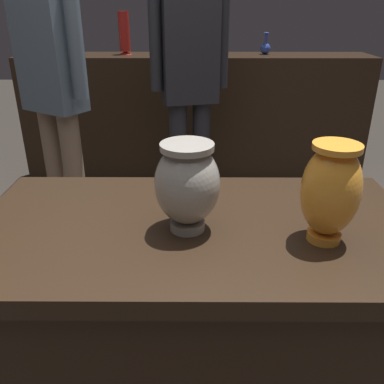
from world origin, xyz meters
The scene contains 10 objects.
display_plinth centered at (0.00, 0.00, 0.40)m, with size 1.20×0.64×0.80m.
back_display_shelf centered at (0.00, 2.20, 0.49)m, with size 2.60×0.40×0.99m.
vase_centerpiece centered at (-0.02, -0.03, 0.93)m, with size 0.17×0.17×0.23m.
vase_left_accent centered at (0.32, -0.08, 0.94)m, with size 0.14×0.14×0.25m.
shelf_vase_left centered at (-0.52, 2.24, 1.13)m, with size 0.10×0.10×0.29m.
shelf_vase_right centered at (0.52, 2.24, 1.04)m, with size 0.08×0.08×0.15m.
shelf_vase_center centered at (0.00, 2.22, 1.08)m, with size 0.13×0.13×0.12m.
shelf_vase_far_left centered at (-1.04, 2.21, 1.05)m, with size 0.10×0.10×0.21m.
visitor_center_back centered at (-0.03, 1.53, 0.94)m, with size 0.46×0.25×1.60m.
visitor_near_left centered at (-0.73, 1.16, 0.99)m, with size 0.41×0.32×1.68m.
Camera 1 is at (-0.01, -0.97, 1.34)m, focal length 38.41 mm.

